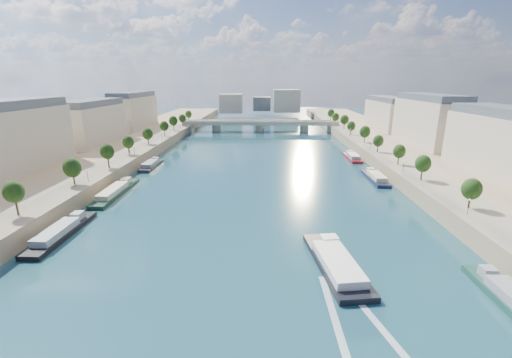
{
  "coord_description": "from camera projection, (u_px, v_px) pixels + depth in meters",
  "views": [
    {
      "loc": [
        3.8,
        -32.89,
        36.49
      ],
      "look_at": [
        0.84,
        75.23,
        5.0
      ],
      "focal_mm": 24.0,
      "sensor_mm": 36.0,
      "label": 1
    }
  ],
  "objects": [
    {
      "name": "ground",
      "position": [
        256.0,
        174.0,
        137.84
      ],
      "size": [
        700.0,
        700.0,
        0.0
      ],
      "primitive_type": "plane",
      "color": "#0B2632",
      "rests_on": "ground"
    },
    {
      "name": "quay_left",
      "position": [
        79.0,
        167.0,
        139.03
      ],
      "size": [
        44.0,
        520.0,
        5.0
      ],
      "primitive_type": "cube",
      "color": "#9E8460",
      "rests_on": "ground"
    },
    {
      "name": "quay_right",
      "position": [
        437.0,
        169.0,
        135.26
      ],
      "size": [
        44.0,
        520.0,
        5.0
      ],
      "primitive_type": "cube",
      "color": "#9E8460",
      "rests_on": "ground"
    },
    {
      "name": "pave_left",
      "position": [
        115.0,
        161.0,
        137.93
      ],
      "size": [
        14.0,
        520.0,
        0.1
      ],
      "primitive_type": "cube",
      "color": "gray",
      "rests_on": "quay_left"
    },
    {
      "name": "pave_right",
      "position": [
        400.0,
        162.0,
        134.94
      ],
      "size": [
        14.0,
        520.0,
        0.1
      ],
      "primitive_type": "cube",
      "color": "gray",
      "rests_on": "quay_right"
    },
    {
      "name": "trees_left",
      "position": [
        120.0,
        146.0,
        138.28
      ],
      "size": [
        4.8,
        268.8,
        8.26
      ],
      "color": "#382B1E",
      "rests_on": "ground"
    },
    {
      "name": "trees_right",
      "position": [
        387.0,
        144.0,
        143.07
      ],
      "size": [
        4.8,
        268.8,
        8.26
      ],
      "color": "#382B1E",
      "rests_on": "ground"
    },
    {
      "name": "lamps_left",
      "position": [
        114.0,
        160.0,
        127.45
      ],
      "size": [
        0.36,
        200.36,
        4.28
      ],
      "color": "black",
      "rests_on": "ground"
    },
    {
      "name": "lamps_right",
      "position": [
        385.0,
        153.0,
        139.09
      ],
      "size": [
        0.36,
        200.36,
        4.28
      ],
      "color": "black",
      "rests_on": "ground"
    },
    {
      "name": "buildings_left",
      "position": [
        59.0,
        128.0,
        146.99
      ],
      "size": [
        16.0,
        226.0,
        23.2
      ],
      "color": "beige",
      "rests_on": "ground"
    },
    {
      "name": "buildings_right",
      "position": [
        460.0,
        130.0,
        142.53
      ],
      "size": [
        16.0,
        226.0,
        23.2
      ],
      "color": "beige",
      "rests_on": "ground"
    },
    {
      "name": "skyline",
      "position": [
        265.0,
        102.0,
        344.36
      ],
      "size": [
        79.0,
        42.0,
        22.0
      ],
      "color": "beige",
      "rests_on": "ground"
    },
    {
      "name": "bridge",
      "position": [
        260.0,
        125.0,
        248.14
      ],
      "size": [
        112.0,
        12.0,
        8.15
      ],
      "color": "#C1B79E",
      "rests_on": "ground"
    },
    {
      "name": "tour_barge",
      "position": [
        336.0,
        263.0,
        68.98
      ],
      "size": [
        10.57,
        26.04,
        3.61
      ],
      "rotation": [
        0.0,
        0.0,
        0.14
      ],
      "color": "black",
      "rests_on": "ground"
    },
    {
      "name": "wake",
      "position": [
        357.0,
        323.0,
        53.24
      ],
      "size": [
        11.06,
        26.01,
        0.04
      ],
      "color": "silver",
      "rests_on": "ground"
    },
    {
      "name": "moored_barges_left",
      "position": [
        60.0,
        233.0,
        82.41
      ],
      "size": [
        5.0,
        151.21,
        3.6
      ],
      "color": "#182036",
      "rests_on": "ground"
    },
    {
      "name": "moored_barges_right",
      "position": [
        420.0,
        218.0,
        91.64
      ],
      "size": [
        5.0,
        160.34,
        3.6
      ],
      "color": "black",
      "rests_on": "ground"
    }
  ]
}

